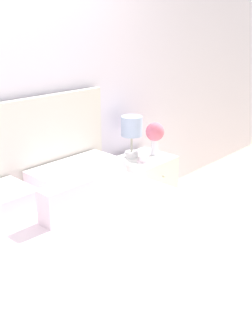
{
  "coord_description": "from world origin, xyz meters",
  "views": [
    {
      "loc": [
        -1.36,
        -2.38,
        1.73
      ],
      "look_at": [
        0.61,
        -0.56,
        0.72
      ],
      "focal_mm": 42.0,
      "sensor_mm": 36.0,
      "label": 1
    }
  ],
  "objects_px": {
    "nightstand": "(144,186)",
    "table_lamp": "(132,129)",
    "flower_vase": "(155,134)",
    "teacup": "(144,159)",
    "bed": "(105,273)"
  },
  "relations": [
    {
      "from": "table_lamp",
      "to": "flower_vase",
      "type": "xyz_separation_m",
      "value": [
        0.2,
        -0.11,
        -0.06
      ]
    },
    {
      "from": "nightstand",
      "to": "table_lamp",
      "type": "height_order",
      "value": "table_lamp"
    },
    {
      "from": "flower_vase",
      "to": "teacup",
      "type": "bearing_deg",
      "value": -164.81
    },
    {
      "from": "table_lamp",
      "to": "flower_vase",
      "type": "height_order",
      "value": "table_lamp"
    },
    {
      "from": "nightstand",
      "to": "teacup",
      "type": "xyz_separation_m",
      "value": [
        -0.09,
        -0.07,
        0.31
      ]
    },
    {
      "from": "nightstand",
      "to": "teacup",
      "type": "relative_size",
      "value": 4.39
    },
    {
      "from": "bed",
      "to": "nightstand",
      "type": "xyz_separation_m",
      "value": [
        1.21,
        0.72,
        -0.03
      ]
    },
    {
      "from": "flower_vase",
      "to": "bed",
      "type": "bearing_deg",
      "value": -152.21
    },
    {
      "from": "nightstand",
      "to": "table_lamp",
      "type": "relative_size",
      "value": 1.52
    },
    {
      "from": "table_lamp",
      "to": "flower_vase",
      "type": "relative_size",
      "value": 1.25
    },
    {
      "from": "bed",
      "to": "teacup",
      "type": "bearing_deg",
      "value": 29.95
    },
    {
      "from": "teacup",
      "to": "flower_vase",
      "type": "bearing_deg",
      "value": 15.19
    },
    {
      "from": "flower_vase",
      "to": "teacup",
      "type": "relative_size",
      "value": 2.32
    },
    {
      "from": "nightstand",
      "to": "teacup",
      "type": "height_order",
      "value": "teacup"
    },
    {
      "from": "table_lamp",
      "to": "nightstand",
      "type": "bearing_deg",
      "value": -55.79
    }
  ]
}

